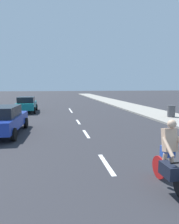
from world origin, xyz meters
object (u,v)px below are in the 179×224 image
at_px(cyclist, 169,158).
at_px(parked_car_teal, 27,104).
at_px(parked_car_blue, 3,119).
at_px(trash_bin_far, 171,111).

relative_size(cyclist, parked_car_teal, 0.44).
relative_size(parked_car_blue, parked_car_teal, 1.07).
xyz_separation_m(cyclist, parked_car_blue, (-5.67, 6.73, 0.01)).
distance_m(parked_car_blue, parked_car_teal, 9.06).
height_order(cyclist, parked_car_blue, cyclist).
height_order(cyclist, parked_car_teal, cyclist).
distance_m(cyclist, trash_bin_far, 11.66).
bearing_deg(trash_bin_far, parked_car_blue, -166.45).
bearing_deg(parked_car_teal, trash_bin_far, -27.96).
xyz_separation_m(cyclist, parked_car_teal, (-5.65, 15.79, 0.01)).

